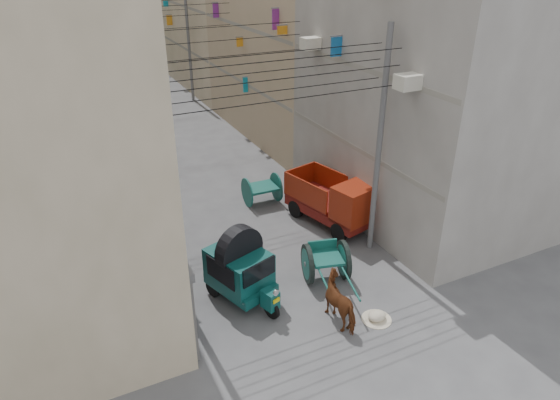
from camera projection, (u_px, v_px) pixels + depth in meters
ground at (390, 398)px, 12.43m from camera, size 140.00×140.00×0.00m
shutters_left at (137, 204)px, 18.52m from camera, size 0.18×14.40×2.88m
signboards at (161, 76)px, 28.18m from camera, size 8.22×40.52×5.67m
ac_units at (360, 33)px, 16.59m from camera, size 0.70×6.55×3.35m
utility_poles at (183, 85)px, 24.20m from camera, size 7.40×22.20×8.00m
overhead_cables at (195, 33)px, 20.86m from camera, size 7.40×22.52×1.12m
auto_rickshaw at (240, 267)px, 15.48m from camera, size 2.12×2.86×1.94m
tonga_cart at (326, 261)px, 16.55m from camera, size 1.82×3.15×1.34m
mini_truck at (338, 204)px, 19.52m from camera, size 2.51×4.01×2.09m
second_cart at (262, 189)px, 21.50m from camera, size 1.47×1.31×1.27m
feed_sack at (377, 316)px, 14.96m from camera, size 0.57×0.45×0.28m
horse at (343, 301)px, 14.69m from camera, size 0.87×1.71×1.41m
distant_car_white at (140, 137)px, 27.38m from camera, size 2.27×3.94×1.26m
distant_car_grey at (154, 81)px, 38.96m from camera, size 1.94×3.42×1.07m
distant_car_green at (125, 77)px, 39.92m from camera, size 2.68×4.59×1.25m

